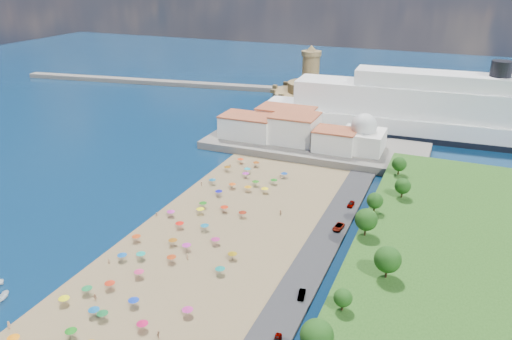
% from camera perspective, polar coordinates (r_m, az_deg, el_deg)
% --- Properties ---
extents(ground, '(700.00, 700.00, 0.00)m').
position_cam_1_polar(ground, '(148.92, -5.17, -6.01)').
color(ground, '#071938').
rests_on(ground, ground).
extents(terrace, '(90.00, 36.00, 3.00)m').
position_cam_1_polar(terrace, '(207.29, 6.67, 2.75)').
color(terrace, '#59544C').
rests_on(terrace, ground).
extents(jetty, '(18.00, 70.00, 2.40)m').
position_cam_1_polar(jetty, '(245.38, 4.05, 5.89)').
color(jetty, '#59544C').
rests_on(jetty, ground).
extents(breakwater, '(199.03, 34.77, 2.60)m').
position_cam_1_polar(breakwater, '(326.42, -9.99, 9.78)').
color(breakwater, '#59544C').
rests_on(breakwater, ground).
extents(waterfront_buildings, '(57.00, 29.00, 11.00)m').
position_cam_1_polar(waterfront_buildings, '(209.56, 3.37, 4.92)').
color(waterfront_buildings, silver).
rests_on(waterfront_buildings, terrace).
extents(domed_building, '(16.00, 16.00, 15.00)m').
position_cam_1_polar(domed_building, '(198.84, 12.14, 3.81)').
color(domed_building, silver).
rests_on(domed_building, terrace).
extents(fortress, '(40.00, 40.00, 32.40)m').
position_cam_1_polar(fortress, '(271.62, 6.16, 8.63)').
color(fortress, olive).
rests_on(fortress, ground).
extents(cruise_ship, '(160.23, 31.36, 34.82)m').
position_cam_1_polar(cruise_ship, '(232.52, 20.24, 5.96)').
color(cruise_ship, black).
rests_on(cruise_ship, ground).
extents(beach_parasols, '(31.24, 114.54, 2.20)m').
position_cam_1_polar(beach_parasols, '(139.33, -8.01, -7.27)').
color(beach_parasols, gray).
rests_on(beach_parasols, beach).
extents(beachgoers, '(35.87, 99.34, 1.84)m').
position_cam_1_polar(beachgoers, '(147.98, -6.48, -5.78)').
color(beachgoers, tan).
rests_on(beachgoers, beach).
extents(moored_boats, '(8.70, 7.43, 1.60)m').
position_cam_1_polar(moored_boats, '(132.37, -27.23, -12.27)').
color(moored_boats, white).
rests_on(moored_boats, ground).
extents(parked_cars, '(2.90, 69.88, 1.40)m').
position_cam_1_polar(parked_cars, '(136.40, 8.35, -8.37)').
color(parked_cars, gray).
rests_on(parked_cars, promenade).
extents(hillside_trees, '(13.99, 107.23, 7.69)m').
position_cam_1_polar(hillside_trees, '(120.90, 12.72, -8.20)').
color(hillside_trees, '#382314').
rests_on(hillside_trees, hillside).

